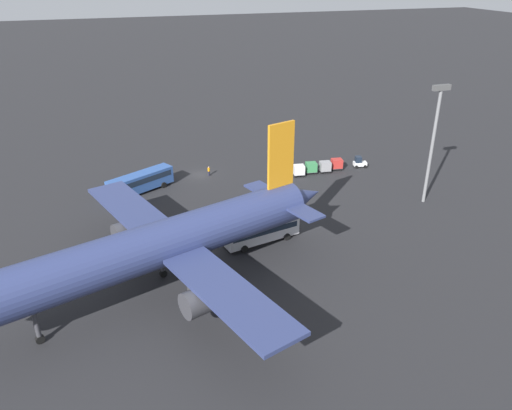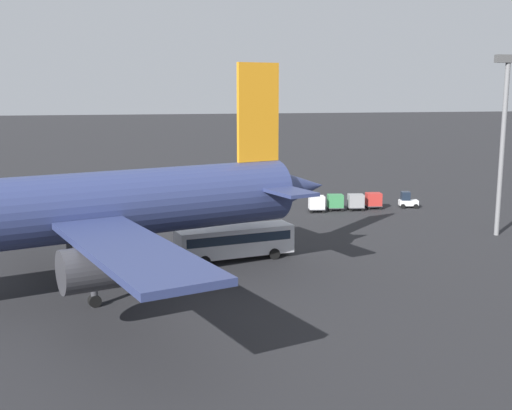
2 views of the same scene
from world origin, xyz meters
TOP-DOWN VIEW (x-y plane):
  - ground_plane at (0.00, 0.00)m, footprint 600.00×600.00m
  - airplane at (11.70, 34.09)m, footprint 46.56×40.05m
  - shuttle_bus_near at (10.99, 4.31)m, footprint 11.46×7.73m
  - shuttle_bus_far at (-2.66, 26.17)m, footprint 11.07×4.76m
  - baggage_tug at (-29.09, 5.62)m, footprint 2.62×2.07m
  - worker_person at (-1.37, 0.90)m, footprint 0.38×0.38m
  - cargo_cart_red at (-24.46, 5.51)m, footprint 2.22×1.95m
  - cargo_cart_grey at (-21.84, 6.06)m, footprint 2.22×1.95m
  - cargo_cart_green at (-19.23, 5.69)m, footprint 2.22×1.95m
  - cargo_cart_white at (-16.61, 6.18)m, footprint 2.22×1.95m
  - light_pole at (-31.53, 22.25)m, footprint 2.80×0.70m

SIDE VIEW (x-z plane):
  - ground_plane at x=0.00m, z-range 0.00..0.00m
  - worker_person at x=-1.37m, z-range 0.00..1.74m
  - baggage_tug at x=-29.09m, z-range -0.11..1.99m
  - cargo_cart_red at x=-24.46m, z-range 0.16..2.22m
  - cargo_cart_grey at x=-21.84m, z-range 0.16..2.22m
  - cargo_cart_green at x=-19.23m, z-range 0.16..2.22m
  - cargo_cart_white at x=-16.61m, z-range 0.16..2.22m
  - shuttle_bus_far at x=-2.66m, z-range 0.31..3.31m
  - shuttle_bus_near at x=10.99m, z-range 0.32..3.62m
  - airplane at x=11.70m, z-range -2.16..15.28m
  - light_pole at x=-31.53m, z-range 2.03..20.69m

